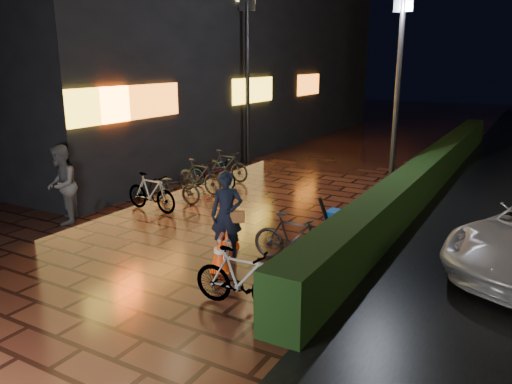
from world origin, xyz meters
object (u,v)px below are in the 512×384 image
Objects in this scene: bystander_person at (62,185)px; traffic_barrier at (225,243)px; cyclist at (227,228)px; cart_assembly at (337,221)px.

traffic_barrier is at bearing 51.76° from bystander_person.
cyclist is at bearing -39.46° from traffic_barrier.
cyclist reaches higher than traffic_barrier.
cart_assembly reaches higher than traffic_barrier.
cyclist is at bearing 50.60° from bystander_person.
traffic_barrier is (-0.11, 0.09, -0.34)m from cyclist.
bystander_person is 4.55m from cyclist.
cyclist is 2.27m from cart_assembly.
cyclist is (4.54, 0.00, -0.27)m from bystander_person.
cyclist reaches higher than cart_assembly.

